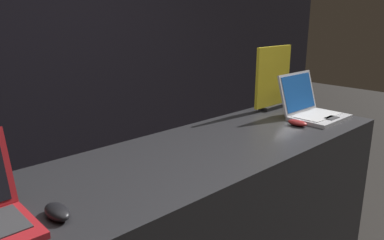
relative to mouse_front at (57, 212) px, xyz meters
name	(u,v)px	position (x,y,z in m)	size (l,w,h in m)	color
wall_back	(27,35)	(0.67, 1.93, 0.42)	(8.00, 0.05, 2.80)	black
mouse_front	(57,212)	(0.00, 0.00, 0.00)	(0.06, 0.12, 0.04)	black
laptop_back	(311,107)	(1.59, 0.07, 0.04)	(0.33, 0.32, 0.25)	#B7B7BC
mouse_back	(297,123)	(1.38, 0.03, 0.00)	(0.06, 0.11, 0.03)	maroon
promo_stand_back	(273,80)	(1.59, 0.35, 0.17)	(0.33, 0.07, 0.40)	black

